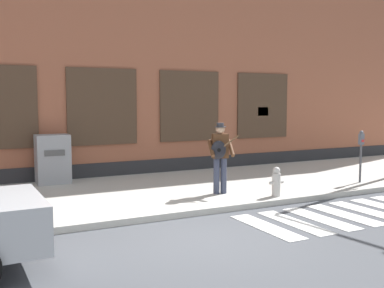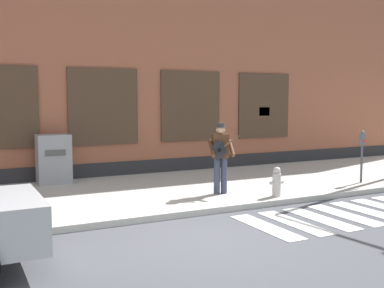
# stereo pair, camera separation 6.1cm
# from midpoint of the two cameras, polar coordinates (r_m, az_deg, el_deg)

# --- Properties ---
(ground_plane) EXTENTS (160.00, 160.00, 0.00)m
(ground_plane) POSITION_cam_midpoint_polar(r_m,az_deg,el_deg) (8.00, 1.59, -11.79)
(ground_plane) COLOR #424449
(sidewalk) EXTENTS (28.00, 4.93, 0.14)m
(sidewalk) POSITION_cam_midpoint_polar(r_m,az_deg,el_deg) (11.37, -7.52, -6.28)
(sidewalk) COLOR #ADAAA3
(sidewalk) RESTS_ON ground
(building_backdrop) EXTENTS (28.00, 4.06, 8.76)m
(building_backdrop) POSITION_cam_midpoint_polar(r_m,az_deg,el_deg) (15.55, -13.23, 12.71)
(building_backdrop) COLOR #99563D
(building_backdrop) RESTS_ON ground
(crosswalk) EXTENTS (5.78, 1.90, 0.01)m
(crosswalk) POSITION_cam_midpoint_polar(r_m,az_deg,el_deg) (10.49, 21.61, -7.97)
(crosswalk) COLOR silver
(crosswalk) RESTS_ON ground
(busker) EXTENTS (0.72, 0.66, 1.72)m
(busker) POSITION_cam_midpoint_polar(r_m,az_deg,el_deg) (10.82, 3.78, -1.23)
(busker) COLOR #33384C
(busker) RESTS_ON sidewalk
(parking_meter) EXTENTS (0.13, 0.11, 1.44)m
(parking_meter) POSITION_cam_midpoint_polar(r_m,az_deg,el_deg) (13.16, 20.92, -0.53)
(parking_meter) COLOR #47474C
(parking_meter) RESTS_ON sidewalk
(utility_box) EXTENTS (0.88, 0.67, 1.33)m
(utility_box) POSITION_cam_midpoint_polar(r_m,az_deg,el_deg) (12.82, -17.03, -1.82)
(utility_box) COLOR gray
(utility_box) RESTS_ON sidewalk
(fire_hydrant) EXTENTS (0.38, 0.20, 0.70)m
(fire_hydrant) POSITION_cam_midpoint_polar(r_m,az_deg,el_deg) (10.78, 10.86, -4.75)
(fire_hydrant) COLOR #B2ADA8
(fire_hydrant) RESTS_ON sidewalk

